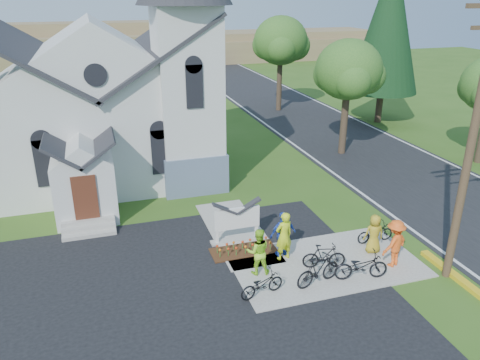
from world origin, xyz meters
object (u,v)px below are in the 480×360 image
object	(u,v)px
bike_1	(318,270)
cyclist_4	(374,234)
cyclist_2	(283,234)
bike_2	(361,266)
bike_0	(262,284)
bike_4	(375,233)
church_sign	(237,219)
cyclist_3	(395,243)
cyclist_1	(258,252)
cyclist_0	(284,236)
bike_3	(324,256)
utility_pole	(475,132)

from	to	relation	value
bike_1	cyclist_4	distance (m)	3.31
cyclist_2	bike_2	bearing A→B (deg)	125.20
cyclist_4	bike_0	bearing A→B (deg)	23.73
bike_1	bike_4	size ratio (longest dim) A/B	1.15
church_sign	cyclist_3	size ratio (longest dim) A/B	1.19
cyclist_1	bike_4	size ratio (longest dim) A/B	1.10
bike_1	cyclist_4	bearing A→B (deg)	-80.06
cyclist_1	cyclist_4	xyz separation A→B (m)	(4.79, 0.04, -0.09)
church_sign	cyclist_0	world-z (taller)	cyclist_0
cyclist_3	cyclist_2	bearing A→B (deg)	-46.65
cyclist_0	bike_3	distance (m)	1.65
cyclist_1	bike_0	bearing A→B (deg)	87.71
church_sign	bike_3	xyz separation A→B (m)	(2.45, -2.95, -0.49)
utility_pole	cyclist_2	world-z (taller)	utility_pole
cyclist_4	cyclist_3	bearing A→B (deg)	109.06
cyclist_2	bike_4	world-z (taller)	cyclist_2
bike_0	bike_1	world-z (taller)	bike_1
bike_1	bike_4	distance (m)	4.07
bike_2	cyclist_3	bearing A→B (deg)	-64.63
church_sign	bike_2	bearing A→B (deg)	-49.70
bike_2	bike_4	xyz separation A→B (m)	(1.95, 2.15, -0.09)
church_sign	cyclist_0	size ratio (longest dim) A/B	1.13
church_sign	cyclist_1	bearing A→B (deg)	-89.76
cyclist_2	cyclist_3	distance (m)	4.12
cyclist_0	bike_2	world-z (taller)	cyclist_0
cyclist_4	bike_4	world-z (taller)	cyclist_4
cyclist_1	bike_4	xyz separation A→B (m)	(5.32, 0.71, -0.46)
utility_pole	bike_1	bearing A→B (deg)	169.71
cyclist_3	bike_3	world-z (taller)	cyclist_3
utility_pole	bike_3	size ratio (longest dim) A/B	6.21
utility_pole	bike_2	world-z (taller)	utility_pole
utility_pole	bike_1	world-z (taller)	utility_pole
utility_pole	bike_1	xyz separation A→B (m)	(-4.79, 0.87, -4.80)
cyclist_1	bike_1	size ratio (longest dim) A/B	0.96
cyclist_4	bike_4	xyz separation A→B (m)	(0.52, 0.67, -0.38)
bike_1	bike_4	xyz separation A→B (m)	(3.55, 2.00, -0.13)
bike_0	cyclist_3	size ratio (longest dim) A/B	0.89
cyclist_1	cyclist_3	size ratio (longest dim) A/B	0.96
cyclist_1	cyclist_4	size ratio (longest dim) A/B	1.11
church_sign	bike_4	distance (m)	5.66
utility_pole	church_sign	bearing A→B (deg)	144.40
bike_0	cyclist_4	size ratio (longest dim) A/B	1.02
bike_0	cyclist_4	world-z (taller)	cyclist_4
bike_1	cyclist_2	world-z (taller)	cyclist_2
cyclist_2	cyclist_4	size ratio (longest dim) A/B	1.16
cyclist_1	cyclist_0	bearing A→B (deg)	-141.65
cyclist_0	bike_1	world-z (taller)	cyclist_0
bike_0	bike_3	world-z (taller)	bike_3
utility_pole	cyclist_2	size ratio (longest dim) A/B	5.42
bike_2	bike_3	distance (m)	1.38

